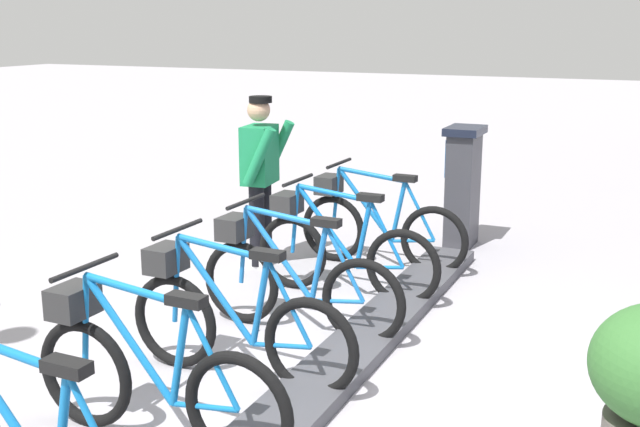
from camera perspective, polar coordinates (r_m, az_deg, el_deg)
name	(u,v)px	position (r m, az deg, el deg)	size (l,w,h in m)	color
ground_plane	(328,383)	(5.46, 0.55, -12.01)	(60.00, 60.00, 0.00)	#A5A1A7
dock_rail_base	(328,376)	(5.44, 0.55, -11.53)	(0.44, 6.34, 0.10)	#47474C
payment_kiosk	(463,184)	(8.60, 10.14, 2.05)	(0.36, 0.52, 1.28)	#38383D
bike_docked_0	(375,224)	(7.78, 3.96, -0.77)	(1.72, 0.54, 1.02)	black
bike_docked_1	(338,248)	(6.95, 1.31, -2.50)	(1.72, 0.54, 1.02)	black
bike_docked_2	(291,279)	(6.15, -2.06, -4.68)	(1.72, 0.54, 1.02)	black
bike_docked_3	(230,319)	(5.39, -6.44, -7.47)	(1.72, 0.54, 1.02)	black
bike_docked_4	(146,373)	(4.68, -12.29, -11.07)	(1.72, 0.54, 1.02)	black
worker_near_rack	(261,174)	(7.75, -4.25, 2.80)	(0.49, 0.66, 1.66)	white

